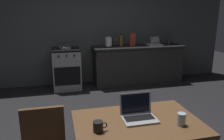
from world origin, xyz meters
The scene contains 14 objects.
ground_plane centered at (0.00, 0.00, 0.00)m, with size 12.00×12.00×0.00m, color black.
back_wall centered at (0.30, 2.57, 1.37)m, with size 6.40×0.10×2.74m, color #444846.
kitchen_counter centered at (1.15, 2.22, 0.45)m, with size 2.16×0.64×0.90m.
stove_oven centered at (-0.53, 2.22, 0.45)m, with size 0.60×0.62×0.90m.
dining_table centered at (-0.02, -0.97, 0.64)m, with size 1.17×0.78×0.71m.
laptop centered at (0.01, -0.91, 0.76)m, with size 0.32×0.25×0.23m.
electric_kettle centered at (0.44, 2.22, 1.01)m, with size 0.18×0.16×0.23m.
bottle centered at (1.92, 2.17, 1.03)m, with size 0.07×0.07×0.28m.
frying_pan centered at (-0.54, 2.19, 0.93)m, with size 0.27×0.44×0.05m.
coffee_mug centered at (-0.41, -1.06, 0.76)m, with size 0.13×0.09×0.09m.
drinking_glass centered at (0.34, -1.12, 0.77)m, with size 0.08×0.08×0.11m.
cereal_box centered at (1.02, 2.24, 1.05)m, with size 0.13×0.05×0.29m.
dish_rack centered at (1.57, 2.22, 0.95)m, with size 0.34×0.26×0.21m.
bottle_b centered at (0.76, 2.30, 1.04)m, with size 0.07×0.07×0.29m.
Camera 1 is at (-0.70, -2.75, 1.71)m, focal length 36.09 mm.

